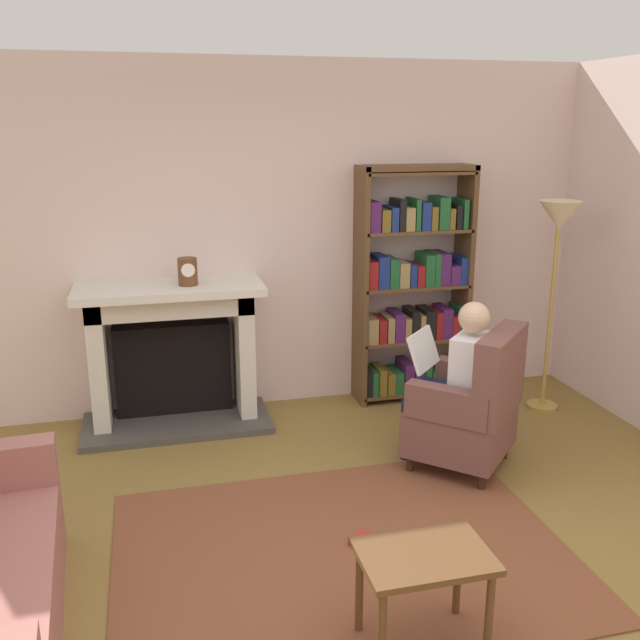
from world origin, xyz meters
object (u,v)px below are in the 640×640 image
(bookshelf, at_px, (413,289))
(side_table, at_px, (424,568))
(mantel_clock, at_px, (188,272))
(seated_reader, at_px, (455,377))
(fireplace, at_px, (173,349))
(floor_lamp, at_px, (558,235))
(armchair_reading, at_px, (471,408))

(bookshelf, distance_m, side_table, 3.01)
(mantel_clock, xyz_separation_m, side_table, (0.78, -2.64, -0.80))
(bookshelf, relative_size, seated_reader, 1.68)
(mantel_clock, height_order, seated_reader, mantel_clock)
(fireplace, xyz_separation_m, side_table, (0.92, -2.74, -0.18))
(seated_reader, relative_size, floor_lamp, 0.68)
(bookshelf, height_order, side_table, bookshelf)
(mantel_clock, relative_size, floor_lamp, 0.12)
(bookshelf, xyz_separation_m, seated_reader, (-0.17, -1.21, -0.31))
(fireplace, distance_m, armchair_reading, 2.25)
(armchair_reading, distance_m, seated_reader, 0.23)
(armchair_reading, xyz_separation_m, seated_reader, (-0.08, 0.08, 0.20))
(armchair_reading, bearing_deg, fireplace, -79.98)
(armchair_reading, bearing_deg, seated_reader, -90.00)
(bookshelf, bearing_deg, armchair_reading, -93.63)
(bookshelf, xyz_separation_m, side_table, (-1.02, -2.78, -0.53))
(mantel_clock, distance_m, side_table, 2.87)
(mantel_clock, xyz_separation_m, bookshelf, (1.80, 0.14, -0.26))
(mantel_clock, bearing_deg, side_table, -73.49)
(floor_lamp, bearing_deg, fireplace, 170.89)
(fireplace, bearing_deg, floor_lamp, -9.11)
(seated_reader, bearing_deg, mantel_clock, -79.20)
(armchair_reading, bearing_deg, mantel_clock, -79.81)
(armchair_reading, xyz_separation_m, side_table, (-0.94, -1.49, -0.03))
(fireplace, height_order, seated_reader, seated_reader)
(seated_reader, distance_m, side_table, 1.80)
(fireplace, relative_size, mantel_clock, 7.04)
(fireplace, xyz_separation_m, armchair_reading, (1.86, -1.25, -0.15))
(fireplace, relative_size, side_table, 2.49)
(side_table, bearing_deg, seated_reader, 61.53)
(bookshelf, height_order, floor_lamp, bookshelf)
(side_table, relative_size, floor_lamp, 0.34)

